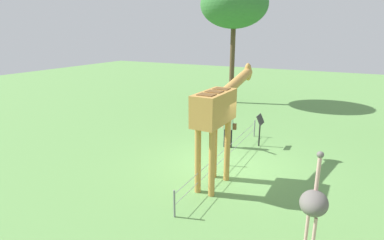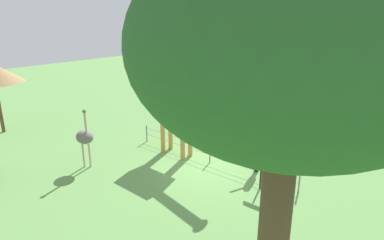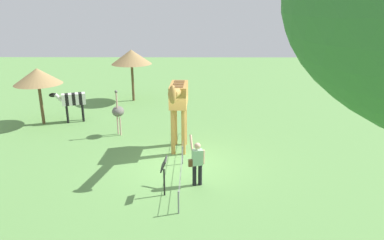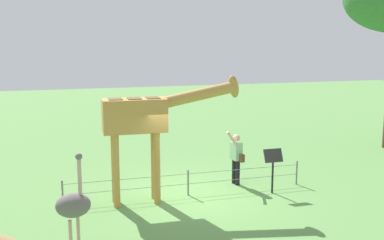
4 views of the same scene
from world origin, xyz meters
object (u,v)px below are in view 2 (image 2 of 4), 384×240
at_px(visitor, 258,147).
at_px(info_sign, 262,162).
at_px(giraffe, 182,100).
at_px(ostrich, 85,137).
at_px(tree_east, 290,55).

relative_size(visitor, info_sign, 1.33).
height_order(giraffe, info_sign, giraffe).
relative_size(giraffe, visitor, 2.21).
bearing_deg(giraffe, info_sign, -4.98).
bearing_deg(ostrich, giraffe, 55.10).
distance_m(giraffe, ostrich, 3.81).
bearing_deg(info_sign, tree_east, -62.14).
distance_m(giraffe, visitor, 3.33).
bearing_deg(visitor, tree_east, -61.19).
distance_m(giraffe, info_sign, 3.90).
bearing_deg(tree_east, visitor, 118.81).
xyz_separation_m(giraffe, tree_east, (6.77, -6.23, 2.75)).
height_order(visitor, info_sign, visitor).
height_order(ostrich, info_sign, ostrich).
xyz_separation_m(giraffe, ostrich, (-2.08, -2.98, -1.13)).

